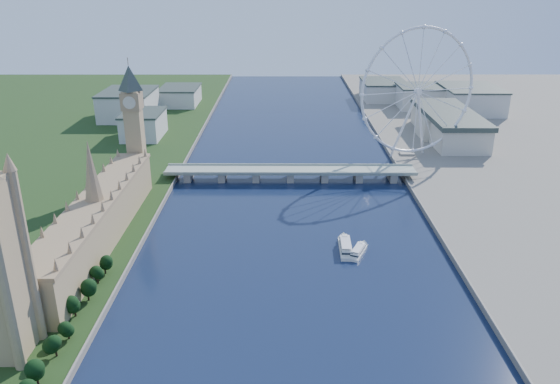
{
  "coord_description": "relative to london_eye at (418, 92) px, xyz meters",
  "views": [
    {
      "loc": [
        -6.73,
        -155.04,
        165.63
      ],
      "look_at": [
        -8.63,
        210.0,
        23.15
      ],
      "focal_mm": 35.0,
      "sensor_mm": 36.0,
      "label": 1
    }
  ],
  "objects": [
    {
      "name": "big_ben",
      "position": [
        -247.98,
        -77.08,
        -0.95
      ],
      "size": [
        20.02,
        20.02,
        110.0
      ],
      "color": "tan",
      "rests_on": "ground"
    },
    {
      "name": "tour_boat_far",
      "position": [
        -77.9,
        -196.35,
        -67.52
      ],
      "size": [
        16.42,
        26.4,
        5.69
      ],
      "primitive_type": null,
      "rotation": [
        0.0,
        0.0,
        -0.41
      ],
      "color": "silver",
      "rests_on": "ground"
    },
    {
      "name": "city_skyline",
      "position": [
        -80.75,
        205.0,
        -50.56
      ],
      "size": [
        505.0,
        280.0,
        32.0
      ],
      "color": "beige",
      "rests_on": "ground"
    },
    {
      "name": "london_eye",
      "position": [
        0.0,
        0.0,
        0.0
      ],
      "size": [
        113.6,
        39.12,
        124.3
      ],
      "color": "silver",
      "rests_on": "ground"
    },
    {
      "name": "parliament_range",
      "position": [
        -247.98,
        -185.08,
        -49.04
      ],
      "size": [
        24.0,
        200.0,
        70.0
      ],
      "color": "tan",
      "rests_on": "ground"
    },
    {
      "name": "county_hall",
      "position": [
        55.02,
        74.92,
        -67.52
      ],
      "size": [
        54.0,
        144.0,
        35.0
      ],
      "primitive_type": null,
      "color": "beige",
      "rests_on": "ground"
    },
    {
      "name": "tour_boat_near",
      "position": [
        -85.49,
        -191.64,
        -67.52
      ],
      "size": [
        9.13,
        32.64,
        7.2
      ],
      "primitive_type": null,
      "rotation": [
        0.0,
        0.0,
        -0.02
      ],
      "color": "silver",
      "rests_on": "ground"
    },
    {
      "name": "tree_row",
      "position": [
        -232.98,
        -305.08,
        -58.49
      ],
      "size": [
        7.43,
        167.43,
        19.47
      ],
      "color": "black",
      "rests_on": "ground"
    },
    {
      "name": "westminster_bridge",
      "position": [
        -119.98,
        -55.08,
        -60.89
      ],
      "size": [
        220.0,
        22.0,
        9.5
      ],
      "color": "gray",
      "rests_on": "ground"
    }
  ]
}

